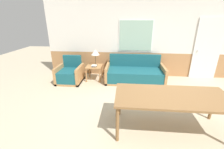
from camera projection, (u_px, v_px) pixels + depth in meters
ground_plane at (160, 119)px, 3.20m from camera, size 16.00×16.00×0.00m
wall_back at (148, 39)px, 5.16m from camera, size 7.20×0.09×2.70m
couch at (135, 74)px, 5.03m from camera, size 1.92×0.90×0.84m
armchair at (70, 74)px, 4.99m from camera, size 0.78×0.80×0.83m
side_table at (94, 68)px, 5.08m from camera, size 0.51×0.51×0.51m
table_lamp at (95, 53)px, 4.97m from camera, size 0.28×0.28×0.53m
book_stack at (94, 66)px, 4.95m from camera, size 0.18×0.18×0.06m
dining_table at (172, 99)px, 2.70m from camera, size 2.05×0.90×0.72m
entry_door at (207, 49)px, 5.06m from camera, size 0.87×0.09×2.04m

